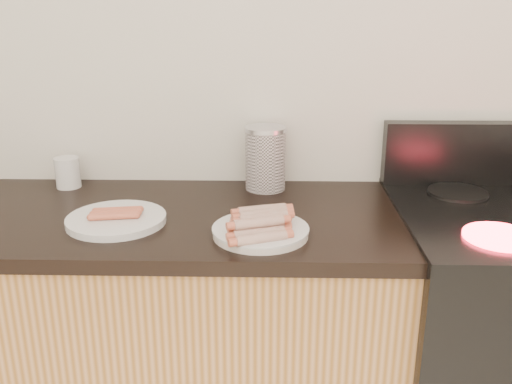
{
  "coord_description": "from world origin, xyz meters",
  "views": [
    {
      "loc": [
        0.03,
        0.18,
        1.48
      ],
      "look_at": [
        -0.0,
        1.62,
        0.99
      ],
      "focal_mm": 40.0,
      "sensor_mm": 36.0,
      "label": 1
    }
  ],
  "objects_px": {
    "side_plate": "(116,220)",
    "canister": "(265,158)",
    "main_plate": "(261,232)",
    "mug": "(68,172)"
  },
  "relations": [
    {
      "from": "main_plate",
      "to": "mug",
      "type": "bearing_deg",
      "value": 148.5
    },
    {
      "from": "side_plate",
      "to": "canister",
      "type": "relative_size",
      "value": 1.33
    },
    {
      "from": "canister",
      "to": "mug",
      "type": "distance_m",
      "value": 0.64
    },
    {
      "from": "main_plate",
      "to": "mug",
      "type": "height_order",
      "value": "mug"
    },
    {
      "from": "side_plate",
      "to": "main_plate",
      "type": "bearing_deg",
      "value": -11.11
    },
    {
      "from": "side_plate",
      "to": "canister",
      "type": "xyz_separation_m",
      "value": [
        0.4,
        0.3,
        0.09
      ]
    },
    {
      "from": "main_plate",
      "to": "canister",
      "type": "height_order",
      "value": "canister"
    },
    {
      "from": "main_plate",
      "to": "side_plate",
      "type": "xyz_separation_m",
      "value": [
        -0.39,
        0.08,
        0.0
      ]
    },
    {
      "from": "main_plate",
      "to": "side_plate",
      "type": "distance_m",
      "value": 0.4
    },
    {
      "from": "side_plate",
      "to": "mug",
      "type": "height_order",
      "value": "mug"
    }
  ]
}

